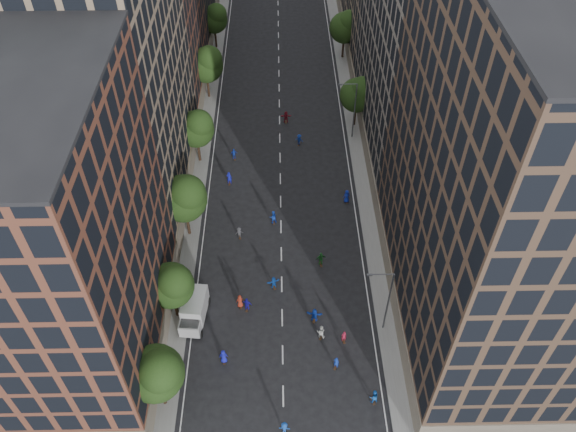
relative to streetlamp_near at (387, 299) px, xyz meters
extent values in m
plane|color=black|center=(-10.37, 28.00, -5.17)|extent=(240.00, 240.00, 0.00)
cube|color=slate|center=(-22.37, 35.50, -5.09)|extent=(4.00, 105.00, 0.15)
cube|color=slate|center=(1.63, 35.50, -5.09)|extent=(4.00, 105.00, 0.15)
cube|color=brown|center=(-29.37, -1.00, 9.83)|extent=(14.00, 22.00, 30.00)
cube|color=#7E6952|center=(-29.37, 23.00, 11.83)|extent=(14.00, 26.00, 34.00)
cube|color=brown|center=(-29.37, 46.00, 8.83)|extent=(14.00, 20.00, 28.00)
cube|color=#4A3628|center=(8.63, 3.00, 12.83)|extent=(14.00, 30.00, 36.00)
cube|color=#6A6258|center=(8.63, 32.00, 11.33)|extent=(14.00, 28.00, 33.00)
cylinder|color=black|center=(-21.57, -8.00, -3.19)|extent=(0.36, 0.36, 3.96)
sphere|color=black|center=(-21.57, -8.00, 0.41)|extent=(5.20, 5.20, 5.20)
sphere|color=black|center=(-20.92, -8.52, 1.71)|extent=(3.90, 3.90, 3.90)
cylinder|color=black|center=(-21.57, 2.00, -3.32)|extent=(0.36, 0.36, 3.70)
sphere|color=black|center=(-21.57, 2.00, 0.04)|extent=(4.80, 4.80, 4.80)
sphere|color=black|center=(-20.97, 1.52, 1.24)|extent=(3.60, 3.60, 3.60)
cylinder|color=black|center=(-21.57, 14.00, -3.06)|extent=(0.36, 0.36, 4.22)
sphere|color=black|center=(-21.57, 14.00, 0.78)|extent=(5.60, 5.60, 5.60)
sphere|color=black|center=(-20.87, 13.44, 2.18)|extent=(4.20, 4.20, 4.20)
cylinder|color=black|center=(-21.57, 28.00, -3.23)|extent=(0.36, 0.36, 3.87)
sphere|color=black|center=(-21.57, 28.00, 0.29)|extent=(5.00, 5.00, 5.00)
sphere|color=black|center=(-20.94, 27.50, 1.54)|extent=(3.75, 3.75, 3.75)
cylinder|color=black|center=(-21.57, 44.00, -3.14)|extent=(0.36, 0.36, 4.05)
sphere|color=black|center=(-21.57, 44.00, 0.54)|extent=(5.40, 5.40, 5.40)
sphere|color=black|center=(-20.89, 43.46, 1.89)|extent=(4.05, 4.05, 4.05)
cylinder|color=black|center=(-21.57, 60.00, -3.28)|extent=(0.36, 0.36, 3.78)
sphere|color=black|center=(-21.57, 60.00, 0.16)|extent=(4.80, 4.80, 4.80)
sphere|color=black|center=(-20.97, 59.52, 1.36)|extent=(3.60, 3.60, 3.60)
cylinder|color=black|center=(0.83, 36.00, -3.30)|extent=(0.36, 0.36, 3.74)
sphere|color=black|center=(0.83, 36.00, 0.10)|extent=(5.00, 5.00, 5.00)
sphere|color=black|center=(1.46, 35.50, 1.35)|extent=(3.75, 3.75, 3.75)
cylinder|color=black|center=(0.83, 56.00, -3.19)|extent=(0.36, 0.36, 3.96)
sphere|color=black|center=(0.83, 56.00, 0.41)|extent=(5.20, 5.20, 5.20)
sphere|color=black|center=(1.48, 55.48, 1.71)|extent=(3.90, 3.90, 3.90)
cylinder|color=#595B60|center=(0.23, 0.00, -0.67)|extent=(0.18, 0.18, 9.00)
cylinder|color=#595B60|center=(-0.97, 0.00, 3.83)|extent=(2.40, 0.12, 0.12)
cube|color=#595B60|center=(-2.07, 0.00, 3.78)|extent=(0.50, 0.22, 0.15)
cylinder|color=#595B60|center=(0.23, 33.00, -0.67)|extent=(0.18, 0.18, 9.00)
cylinder|color=#595B60|center=(-0.97, 33.00, 3.83)|extent=(2.40, 0.12, 0.12)
cube|color=#595B60|center=(-2.07, 33.00, 3.78)|extent=(0.50, 0.22, 0.15)
cube|color=#B3B3B5|center=(-19.60, 2.13, -3.60)|extent=(2.67, 4.12, 2.38)
cube|color=#B3B3B5|center=(-19.85, -0.24, -4.03)|extent=(2.34, 1.95, 1.52)
cube|color=black|center=(-19.85, -0.24, -3.33)|extent=(2.09, 1.60, 0.11)
cylinder|color=black|center=(-20.96, -0.45, -4.76)|extent=(0.35, 0.85, 0.82)
cylinder|color=black|center=(-18.80, -0.67, -4.76)|extent=(0.35, 0.85, 0.82)
cylinder|color=black|center=(-20.52, 3.76, -4.76)|extent=(0.35, 0.85, 0.82)
cylinder|color=black|center=(-18.37, 3.53, -4.76)|extent=(0.35, 0.85, 0.82)
imported|color=#1518AD|center=(-16.25, -3.65, -4.28)|extent=(0.89, 0.60, 1.78)
imported|color=#1535AC|center=(-5.09, -4.47, -4.39)|extent=(0.67, 0.57, 1.56)
imported|color=blue|center=(-1.87, -8.18, -4.25)|extent=(1.04, 0.90, 1.83)
imported|color=#1547B1|center=(-10.30, -11.00, -4.39)|extent=(1.05, 0.67, 1.55)
imported|color=#181298|center=(-14.12, 2.65, -4.27)|extent=(1.14, 0.72, 1.80)
imported|color=#1538AE|center=(-6.96, 1.11, -4.26)|extent=(1.75, 0.79, 1.82)
imported|color=maroon|center=(-14.90, 3.08, -4.30)|extent=(0.94, 0.71, 1.73)
imported|color=#A91C37|center=(-4.06, -1.46, -4.41)|extent=(0.62, 0.48, 1.52)
imported|color=silver|center=(-6.40, -0.98, -4.27)|extent=(0.98, 0.83, 1.80)
imported|color=#3B3B40|center=(-15.43, 13.34, -4.41)|extent=(1.08, 0.75, 1.52)
imported|color=#1D6124|center=(-5.81, 8.82, -4.20)|extent=(1.21, 0.70, 1.93)
imported|color=#154BB1|center=(-11.26, 5.59, -4.37)|extent=(1.56, 0.97, 1.60)
imported|color=#122294|center=(-1.87, 19.32, -4.23)|extent=(1.03, 0.80, 1.87)
imported|color=#141AA7|center=(-17.18, 23.14, -4.21)|extent=(0.73, 0.51, 1.92)
imported|color=#173EBE|center=(-11.34, 15.73, -4.24)|extent=(1.03, 0.89, 1.85)
imported|color=navy|center=(-7.59, 31.41, -4.31)|extent=(1.26, 1.00, 1.71)
imported|color=#1533AD|center=(-16.80, 28.34, -4.32)|extent=(1.06, 0.68, 1.69)
imported|color=maroon|center=(-9.40, 36.93, -4.25)|extent=(1.72, 0.60, 1.83)
camera|label=1|loc=(-10.38, -33.12, 45.11)|focal=35.00mm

